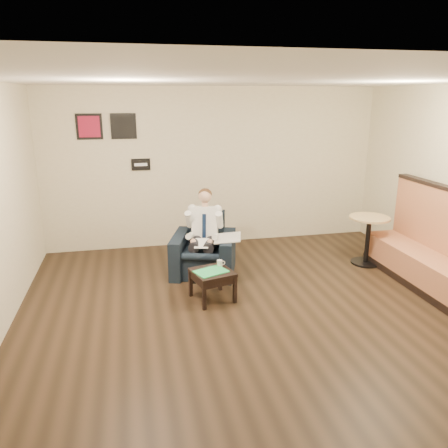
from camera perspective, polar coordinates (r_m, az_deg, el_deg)
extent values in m
plane|color=black|center=(5.54, 5.01, -12.01)|extent=(6.00, 6.00, 0.00)
cube|color=beige|center=(7.89, -1.23, 7.38)|extent=(6.00, 0.02, 2.80)
cube|color=beige|center=(2.54, 26.94, -14.40)|extent=(6.00, 0.02, 2.80)
cube|color=white|center=(4.89, 5.86, 18.29)|extent=(6.00, 6.00, 0.02)
cube|color=black|center=(7.72, -10.81, 7.64)|extent=(0.32, 0.02, 0.20)
cube|color=maroon|center=(7.67, -17.19, 12.06)|extent=(0.42, 0.03, 0.42)
cube|color=black|center=(7.65, -12.99, 12.35)|extent=(0.42, 0.03, 0.42)
cube|color=black|center=(6.67, -2.68, -2.77)|extent=(1.16, 1.16, 0.89)
cube|color=white|center=(6.44, -2.94, -2.53)|extent=(0.27, 0.33, 0.01)
cube|color=silver|center=(6.49, 0.47, -1.80)|extent=(0.50, 0.57, 0.01)
cube|color=black|center=(5.88, -1.52, -7.99)|extent=(0.61, 0.61, 0.41)
cube|color=#27C760|center=(5.77, -1.71, -6.21)|extent=(0.49, 0.42, 0.01)
cylinder|color=white|center=(5.94, -0.56, -5.14)|extent=(0.09, 0.09, 0.09)
cube|color=black|center=(5.94, -1.74, -5.56)|extent=(0.13, 0.07, 0.01)
cube|color=#AB6542|center=(6.66, 26.35, -2.28)|extent=(0.65, 2.72, 1.39)
cylinder|color=tan|center=(7.41, 18.23, -2.04)|extent=(0.64, 0.64, 0.79)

